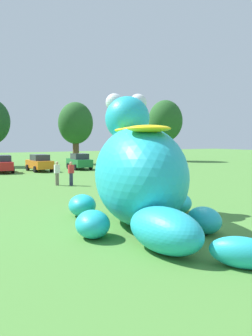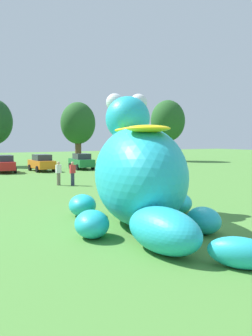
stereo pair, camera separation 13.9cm
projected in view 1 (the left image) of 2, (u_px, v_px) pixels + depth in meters
The scene contains 10 objects.
ground_plane at pixel (177, 224), 15.43m from camera, with size 160.00×160.00×0.00m, color #4C8438.
giant_inflatable_creature at pixel (140, 174), 15.39m from camera, with size 7.01×10.97×5.48m.
car_red at pixel (2, 164), 38.33m from camera, with size 2.38×4.30×1.72m.
car_orange at pixel (40, 163), 39.98m from camera, with size 1.98×4.12×1.72m.
car_green at pixel (79, 161), 42.52m from camera, with size 2.26×4.25×1.72m.
tree_centre_left at pixel (76, 124), 51.28m from camera, with size 4.56×4.56×8.09m.
tree_centre at pixel (165, 121), 57.62m from camera, with size 5.04×5.04×8.95m.
spectator_near_inflatable at pixel (136, 167), 34.55m from camera, with size 0.38×0.26×1.71m.
spectator_mid_field at pixel (57, 174), 28.11m from camera, with size 0.38×0.26×1.71m.
spectator_by_cars at pixel (71, 174), 28.04m from camera, with size 0.38×0.26×1.71m.
Camera 1 is at (-9.68, -11.91, 3.40)m, focal length 41.89 mm.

